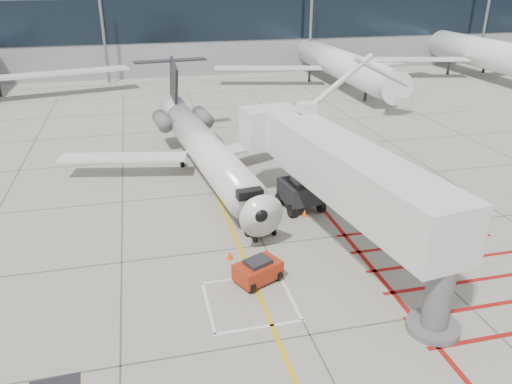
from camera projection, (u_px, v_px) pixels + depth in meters
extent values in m
plane|color=#9E9788|center=(284.00, 284.00, 25.22)|extent=(260.00, 260.00, 0.00)
cone|color=#F04B0C|center=(230.00, 255.00, 27.33)|extent=(0.35, 0.35, 0.48)
cone|color=#FE4C0D|center=(305.00, 213.00, 32.11)|extent=(0.35, 0.35, 0.48)
cube|color=gray|center=(226.00, 18.00, 86.76)|extent=(180.00, 28.00, 14.00)
cube|color=black|center=(243.00, 19.00, 73.87)|extent=(180.00, 0.10, 6.00)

